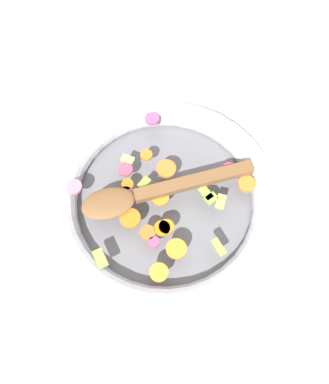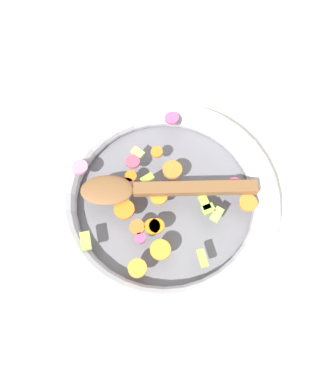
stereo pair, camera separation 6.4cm
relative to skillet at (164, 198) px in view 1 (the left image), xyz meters
name	(u,v)px [view 1 (the left image)]	position (x,y,z in m)	size (l,w,h in m)	color
ground_plane	(164,203)	(0.00, 0.00, -0.02)	(4.00, 4.00, 0.00)	silver
skillet	(164,198)	(0.00, 0.00, 0.00)	(0.41, 0.41, 0.05)	slate
chopped_vegetables	(162,201)	(-0.02, 0.01, 0.03)	(0.32, 0.33, 0.01)	orange
wooden_spoon	(150,193)	(-0.01, 0.03, 0.04)	(0.10, 0.30, 0.01)	brown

